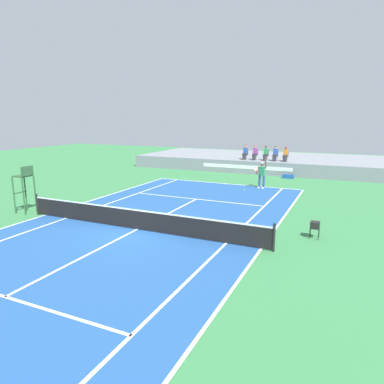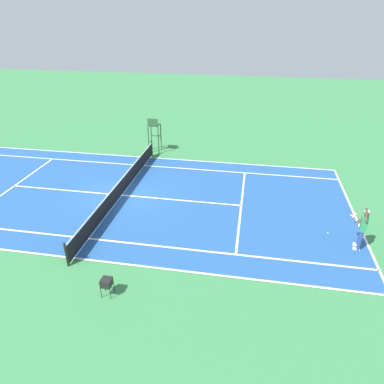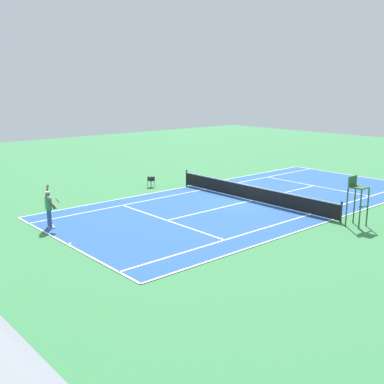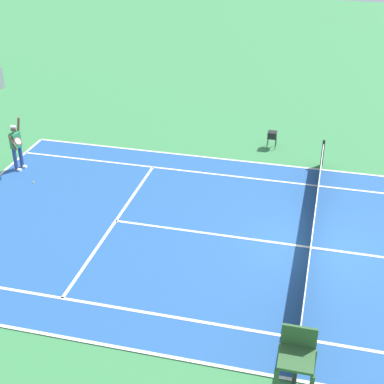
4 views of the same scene
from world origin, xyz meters
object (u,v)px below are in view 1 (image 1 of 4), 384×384
Objects in this scene: spectator_seated_2 at (266,154)px; tennis_player at (262,174)px; spectator_seated_0 at (245,153)px; equipment_bag at (288,176)px; spectator_seated_3 at (275,154)px; spectator_seated_1 at (255,153)px; spectator_seated_4 at (285,154)px; tennis_ball at (244,189)px; umpire_chair at (24,183)px; ball_hopper at (315,225)px.

tennis_player is (1.34, -6.87, -0.75)m from spectator_seated_2.
equipment_bag is at bearing -24.55° from spectator_seated_0.
spectator_seated_3 is 1.37× the size of equipment_bag.
spectator_seated_1 is 1.00× the size of spectator_seated_3.
spectator_seated_4 is 1.37× the size of equipment_bag.
umpire_chair reaches higher than tennis_ball.
spectator_seated_1 is at bearing 0.00° from spectator_seated_0.
spectator_seated_0 is at bearing 114.98° from tennis_player.
spectator_seated_0 is 1.37× the size of equipment_bag.
tennis_player is at bearing -71.45° from spectator_seated_1.
umpire_chair is (-8.10, -18.26, -0.19)m from spectator_seated_2.
spectator_seated_2 is 8.10m from tennis_ball.
spectator_seated_1 is at bearing 149.86° from equipment_bag.
spectator_seated_4 is 16.67m from ball_hopper.
equipment_bag is at bearing 78.64° from tennis_player.
spectator_seated_0 and spectator_seated_3 have the same top height.
tennis_player is at bearing -65.02° from spectator_seated_0.
ball_hopper is at bearing -64.71° from spectator_seated_0.
tennis_player is at bearing -78.99° from spectator_seated_2.
spectator_seated_3 is 2.90m from equipment_bag.
equipment_bag is at bearing 72.31° from tennis_ball.
spectator_seated_4 is 18.60× the size of tennis_ball.
tennis_ball is (2.28, -7.90, -1.71)m from spectator_seated_0.
spectator_seated_1 is 1.80m from spectator_seated_3.
spectator_seated_4 reaches higher than tennis_player.
spectator_seated_3 is 1.81× the size of ball_hopper.
spectator_seated_1 is at bearing 180.00° from spectator_seated_4.
spectator_seated_1 and spectator_seated_3 have the same top height.
spectator_seated_0 is 1.00× the size of spectator_seated_3.
umpire_chair reaches higher than equipment_bag.
tennis_ball is at bearing -86.95° from spectator_seated_2.
spectator_seated_0 is at bearing 180.00° from spectator_seated_2.
spectator_seated_2 is 3.41m from equipment_bag.
ball_hopper is at bearing -75.93° from spectator_seated_4.
spectator_seated_4 is 2.56m from equipment_bag.
ball_hopper is (4.42, -9.26, -0.42)m from tennis_player.
umpire_chair is 19.44m from equipment_bag.
spectator_seated_1 is 2.68m from spectator_seated_4.
spectator_seated_2 is (1.86, 0.00, 0.00)m from spectator_seated_0.
spectator_seated_4 is 20.73m from umpire_chair.
spectator_seated_0 is 0.52× the size of umpire_chair.
spectator_seated_1 reaches higher than ball_hopper.
ball_hopper is at bearing -76.44° from equipment_bag.
spectator_seated_2 is 17.16m from ball_hopper.
tennis_ball is 0.07× the size of equipment_bag.
tennis_player reaches higher than ball_hopper.
spectator_seated_3 is at bearing 87.05° from tennis_ball.
spectator_seated_2 is at bearing 180.00° from spectator_seated_3.
spectator_seated_2 is 0.52× the size of umpire_chair.
umpire_chair is at bearing -129.46° from tennis_ball.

